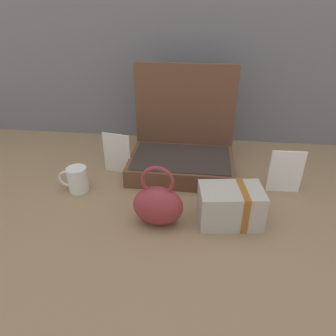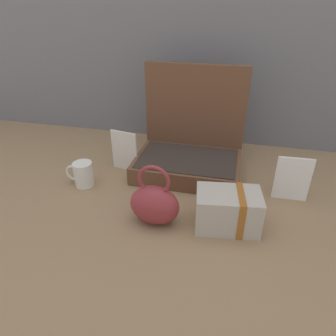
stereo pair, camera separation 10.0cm
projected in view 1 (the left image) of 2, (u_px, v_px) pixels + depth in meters
The scene contains 7 objects.
ground_plane at pixel (161, 200), 1.09m from camera, with size 6.00×6.00×0.00m, color #8C6D4C.
open_suitcase at pixel (182, 148), 1.25m from camera, with size 0.41×0.29×0.41m.
teal_pouch_handbag at pixel (158, 205), 0.95m from camera, with size 0.16×0.10×0.21m.
cream_toiletry_bag at pixel (231, 206), 0.97m from camera, with size 0.21×0.15×0.13m.
coffee_mug at pixel (77, 179), 1.13m from camera, with size 0.11×0.07×0.09m.
info_card_left at pixel (286, 172), 1.10m from camera, with size 0.12×0.01×0.17m, color white.
poster_card_right at pixel (117, 154), 1.22m from camera, with size 0.11×0.01×0.17m, color silver.
Camera 1 is at (0.13, -0.88, 0.64)m, focal length 32.89 mm.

